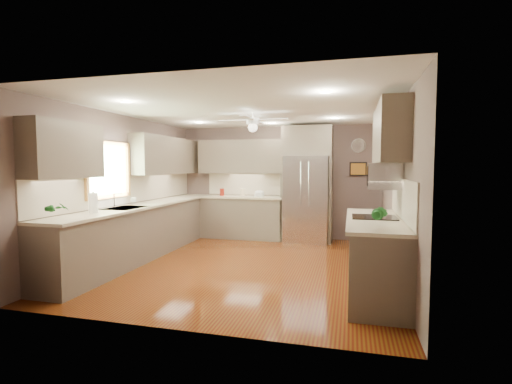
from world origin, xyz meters
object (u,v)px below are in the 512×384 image
at_px(potted_plant_right, 380,214).
at_px(refrigerator, 307,186).
at_px(bowl, 259,195).
at_px(canister_c, 242,192).
at_px(stool, 362,240).
at_px(paper_towel, 93,203).
at_px(potted_plant_left, 58,208).
at_px(soap_bottle, 134,200).
at_px(canister_a, 222,192).
at_px(microwave, 384,176).

bearing_deg(potted_plant_right, refrigerator, 108.38).
bearing_deg(bowl, canister_c, 171.07).
bearing_deg(canister_c, stool, -18.40).
height_order(bowl, stool, bowl).
height_order(refrigerator, stool, refrigerator).
bearing_deg(paper_towel, potted_plant_left, -90.23).
relative_size(soap_bottle, stool, 0.37).
bearing_deg(paper_towel, refrigerator, 51.66).
height_order(stool, paper_towel, paper_towel).
xyz_separation_m(bowl, refrigerator, (1.05, -0.01, 0.22)).
distance_m(canister_c, soap_bottle, 2.60).
relative_size(canister_c, potted_plant_left, 0.55).
relative_size(canister_a, stool, 0.35).
bearing_deg(potted_plant_right, microwave, 83.84).
height_order(canister_a, soap_bottle, soap_bottle).
height_order(potted_plant_left, refrigerator, refrigerator).
bearing_deg(soap_bottle, potted_plant_left, -87.13).
height_order(canister_a, canister_c, canister_c).
relative_size(potted_plant_right, bowl, 1.37).
bearing_deg(refrigerator, bowl, 179.62).
bearing_deg(soap_bottle, canister_a, 69.82).
distance_m(canister_a, refrigerator, 1.94).
height_order(soap_bottle, refrigerator, refrigerator).
bearing_deg(stool, refrigerator, 144.91).
bearing_deg(soap_bottle, refrigerator, 38.35).
xyz_separation_m(soap_bottle, potted_plant_left, (0.09, -1.84, 0.06)).
height_order(potted_plant_right, stool, potted_plant_right).
bearing_deg(canister_a, refrigerator, -1.63).
height_order(canister_a, potted_plant_left, potted_plant_left).
height_order(canister_c, bowl, canister_c).
height_order(refrigerator, paper_towel, refrigerator).
distance_m(canister_c, bowl, 0.41).
relative_size(canister_c, paper_towel, 0.51).
height_order(soap_bottle, stool, soap_bottle).
distance_m(potted_plant_left, refrigerator, 4.83).
bearing_deg(microwave, bowl, 131.23).
bearing_deg(canister_c, potted_plant_left, -106.47).
distance_m(canister_c, microwave, 3.96).
height_order(canister_a, refrigerator, refrigerator).
bearing_deg(potted_plant_left, potted_plant_right, 5.16).
relative_size(canister_a, potted_plant_right, 0.55).
bearing_deg(canister_a, paper_towel, -102.00).
distance_m(refrigerator, stool, 1.67).
bearing_deg(microwave, potted_plant_right, -96.16).
relative_size(bowl, refrigerator, 0.09).
height_order(bowl, microwave, microwave).
bearing_deg(canister_a, soap_bottle, -110.18).
height_order(potted_plant_left, stool, potted_plant_left).
distance_m(microwave, paper_towel, 4.06).
distance_m(canister_a, potted_plant_right, 4.89).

